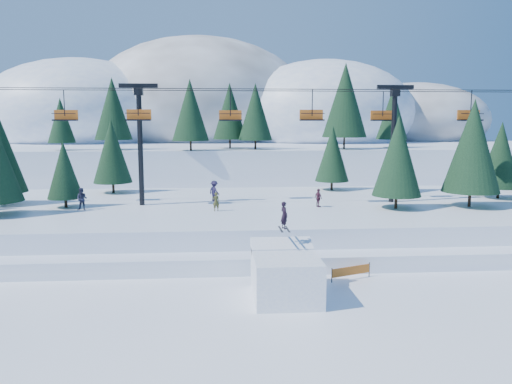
{
  "coord_description": "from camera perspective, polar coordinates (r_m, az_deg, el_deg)",
  "views": [
    {
      "loc": [
        -2.45,
        -25.05,
        9.54
      ],
      "look_at": [
        -0.06,
        6.0,
        5.2
      ],
      "focal_mm": 35.0,
      "sensor_mm": 36.0,
      "label": 1
    }
  ],
  "objects": [
    {
      "name": "banner_far",
      "position": [
        34.17,
        18.72,
        -7.77
      ],
      "size": [
        2.86,
        0.2,
        0.9
      ],
      "color": "black",
      "rests_on": "ground"
    },
    {
      "name": "ground",
      "position": [
        26.91,
        1.14,
        -12.83
      ],
      "size": [
        160.0,
        160.0,
        0.0
      ],
      "primitive_type": "plane",
      "color": "white",
      "rests_on": "ground"
    },
    {
      "name": "conifer_stand",
      "position": [
        43.72,
        0.65,
        4.48
      ],
      "size": [
        61.2,
        16.68,
        9.01
      ],
      "color": "black",
      "rests_on": "mid_shelf"
    },
    {
      "name": "jump_kicker",
      "position": [
        27.69,
        3.39,
        -9.4
      ],
      "size": [
        3.53,
        4.81,
        5.11
      ],
      "color": "white",
      "rests_on": "ground"
    },
    {
      "name": "mid_shelf",
      "position": [
        43.91,
        -1.12,
        -2.95
      ],
      "size": [
        70.0,
        22.0,
        2.5
      ],
      "primitive_type": "cube",
      "color": "white",
      "rests_on": "ground"
    },
    {
      "name": "chairlift",
      "position": [
        43.32,
        1.48,
        7.65
      ],
      "size": [
        46.0,
        3.21,
        10.28
      ],
      "color": "black",
      "rests_on": "mid_shelf"
    },
    {
      "name": "banner_near",
      "position": [
        31.43,
        10.8,
        -8.85
      ],
      "size": [
        2.67,
        1.08,
        0.9
      ],
      "color": "black",
      "rests_on": "ground"
    },
    {
      "name": "berm",
      "position": [
        34.34,
        -0.15,
        -7.24
      ],
      "size": [
        70.0,
        6.0,
        1.1
      ],
      "primitive_type": "cube",
      "color": "white",
      "rests_on": "ground"
    },
    {
      "name": "distant_skiers",
      "position": [
        43.28,
        -2.97,
        -0.26
      ],
      "size": [
        28.23,
        5.88,
        1.88
      ],
      "color": "#243D2C",
      "rests_on": "mid_shelf"
    },
    {
      "name": "mountain_ridge",
      "position": [
        98.39,
        -5.97,
        7.96
      ],
      "size": [
        119.0,
        61.14,
        26.46
      ],
      "color": "white",
      "rests_on": "ground"
    }
  ]
}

